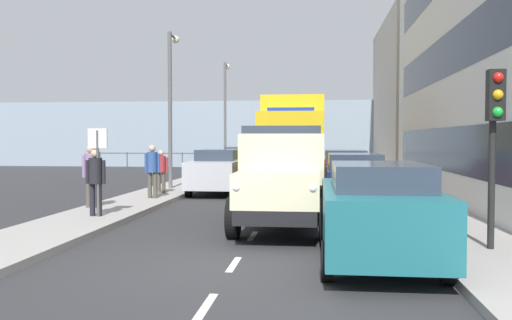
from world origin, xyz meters
name	(u,v)px	position (x,y,z in m)	size (l,w,h in m)	color
ground_plane	(276,200)	(0.00, -9.81, 0.00)	(80.00, 80.00, 0.00)	#2D2D30
sidewalk_left	(407,200)	(-4.43, -9.81, 0.07)	(2.10, 37.92, 0.15)	#9E9993
sidewalk_right	(152,197)	(4.43, -9.81, 0.07)	(2.10, 37.92, 0.15)	#9E9993
road_centreline_markings	(275,203)	(0.00, -9.16, 0.00)	(0.12, 33.82, 0.01)	silver
building_far_block	(438,97)	(-8.88, -26.03, 4.73)	(6.80, 11.90, 9.47)	beige
sea_horizon	(298,134)	(0.00, -31.77, 2.50)	(80.00, 0.80, 5.00)	#8C9EAD
seawall_railing	(297,157)	(0.00, -28.17, 0.92)	(28.08, 0.08, 1.20)	#4C5156
truck_vintage_cream	(282,179)	(-0.59, -3.87, 1.18)	(2.17, 5.64, 2.43)	black
lorry_cargo_yellow	(294,140)	(-0.42, -14.24, 2.08)	(2.58, 8.20, 3.87)	gold
car_teal_kerbside_near	(378,211)	(-2.43, -0.61, 0.90)	(1.93, 4.25, 1.72)	#1E6670
car_navy_kerbside_1	(354,183)	(-2.43, -6.67, 0.89)	(1.83, 3.83, 1.72)	navy
car_maroon_kerbside_2	(345,172)	(-2.43, -11.62, 0.90)	(1.84, 4.14, 1.72)	maroon
car_silver_oppositeside_0	(218,171)	(2.43, -11.97, 0.90)	(1.88, 4.43, 1.72)	#B7BABF
car_white_oppositeside_1	(242,163)	(2.43, -18.63, 0.90)	(1.93, 3.95, 1.72)	white
car_grey_oppositeside_2	(256,159)	(2.43, -24.70, 0.90)	(1.97, 4.63, 1.72)	slate
pedestrian_in_dark_coat	(96,177)	(4.25, -4.49, 1.17)	(0.53, 0.34, 1.72)	black
pedestrian_near_railing	(91,171)	(5.09, -6.13, 1.22)	(0.53, 0.34, 1.81)	#4C473D
pedestrian_couple_b	(152,167)	(4.08, -8.75, 1.20)	(0.53, 0.34, 1.78)	#4C473D
pedestrian_by_lamp	(161,168)	(4.30, -10.48, 1.07)	(0.53, 0.34, 1.57)	#4C473D
traffic_light_near	(495,120)	(-4.52, -1.22, 2.47)	(0.28, 0.41, 3.20)	black
lamp_post_promenade	(171,95)	(4.49, -12.62, 3.90)	(0.32, 1.14, 6.28)	#59595B
lamp_post_far	(225,107)	(4.35, -24.84, 4.16)	(0.32, 1.14, 6.78)	#59595B
street_sign	(98,157)	(4.15, -4.41, 1.68)	(0.50, 0.07, 2.25)	#4C4C4C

